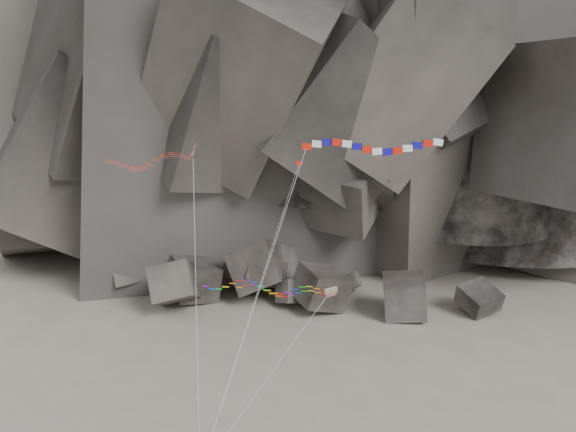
# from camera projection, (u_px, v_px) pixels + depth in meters

# --- Properties ---
(headland) EXTENTS (110.00, 70.00, 84.00)m
(headland) POSITION_uv_depth(u_px,v_px,m) (312.00, 38.00, 111.65)
(headland) COLOR #514942
(headland) RESTS_ON ground
(boulder_field) EXTENTS (62.45, 19.33, 10.61)m
(boulder_field) POSITION_uv_depth(u_px,v_px,m) (257.00, 286.00, 85.79)
(boulder_field) COLOR #47423F
(boulder_field) RESTS_ON ground
(delta_kite) EXTENTS (10.45, 9.57, 25.89)m
(delta_kite) POSITION_uv_depth(u_px,v_px,m) (144.00, 161.00, 49.08)
(delta_kite) COLOR red
(delta_kite) RESTS_ON ground
(banner_kite) EXTENTS (19.18, 8.98, 26.34)m
(banner_kite) POSITION_uv_depth(u_px,v_px,m) (371.00, 147.00, 46.30)
(banner_kite) COLOR red
(banner_kite) RESTS_ON ground
(parafoil_kite) EXTENTS (12.54, 8.19, 13.68)m
(parafoil_kite) POSITION_uv_depth(u_px,v_px,m) (262.00, 287.00, 49.76)
(parafoil_kite) COLOR yellow
(parafoil_kite) RESTS_ON ground
(pennant_kite) EXTENTS (7.17, 12.85, 23.79)m
(pennant_kite) POSITION_uv_depth(u_px,v_px,m) (277.00, 231.00, 50.43)
(pennant_kite) COLOR red
(pennant_kite) RESTS_ON ground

